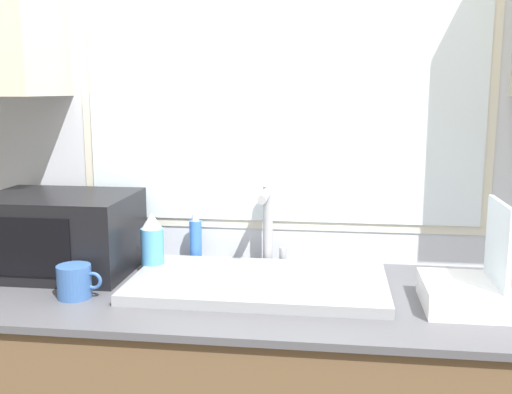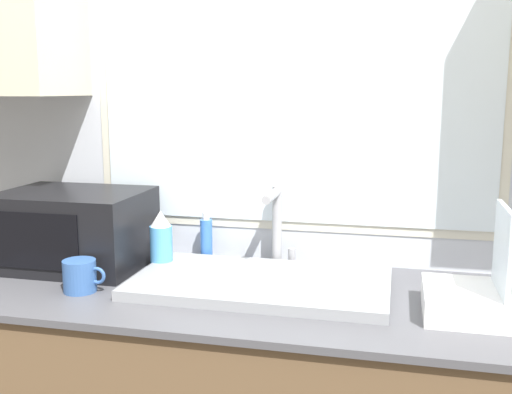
{
  "view_description": "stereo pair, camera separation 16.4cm",
  "coord_description": "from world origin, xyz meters",
  "px_view_note": "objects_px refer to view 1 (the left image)",
  "views": [
    {
      "loc": [
        0.18,
        -1.31,
        1.49
      ],
      "look_at": [
        -0.03,
        0.29,
        1.2
      ],
      "focal_mm": 42.0,
      "sensor_mm": 36.0,
      "label": 1
    },
    {
      "loc": [
        0.34,
        -1.28,
        1.49
      ],
      "look_at": [
        -0.03,
        0.29,
        1.2
      ],
      "focal_mm": 42.0,
      "sensor_mm": 36.0,
      "label": 2
    }
  ],
  "objects_px": {
    "faucet": "(268,220)",
    "soap_bottle": "(196,240)",
    "dish_rack": "(500,290)",
    "spray_bottle": "(152,244)",
    "microwave": "(60,233)",
    "mug_near_sink": "(75,281)"
  },
  "relations": [
    {
      "from": "soap_bottle",
      "to": "mug_near_sink",
      "type": "xyz_separation_m",
      "value": [
        -0.25,
        -0.39,
        -0.03
      ]
    },
    {
      "from": "faucet",
      "to": "microwave",
      "type": "bearing_deg",
      "value": -168.78
    },
    {
      "from": "spray_bottle",
      "to": "mug_near_sink",
      "type": "height_order",
      "value": "spray_bottle"
    },
    {
      "from": "dish_rack",
      "to": "soap_bottle",
      "type": "bearing_deg",
      "value": 159.79
    },
    {
      "from": "mug_near_sink",
      "to": "spray_bottle",
      "type": "bearing_deg",
      "value": 60.15
    },
    {
      "from": "microwave",
      "to": "dish_rack",
      "type": "height_order",
      "value": "dish_rack"
    },
    {
      "from": "dish_rack",
      "to": "soap_bottle",
      "type": "xyz_separation_m",
      "value": [
        -0.89,
        0.33,
        0.02
      ]
    },
    {
      "from": "faucet",
      "to": "spray_bottle",
      "type": "relative_size",
      "value": 1.37
    },
    {
      "from": "dish_rack",
      "to": "spray_bottle",
      "type": "xyz_separation_m",
      "value": [
        -1.0,
        0.19,
        0.04
      ]
    },
    {
      "from": "microwave",
      "to": "dish_rack",
      "type": "bearing_deg",
      "value": -7.6
    },
    {
      "from": "dish_rack",
      "to": "soap_bottle",
      "type": "distance_m",
      "value": 0.95
    },
    {
      "from": "faucet",
      "to": "soap_bottle",
      "type": "relative_size",
      "value": 1.59
    },
    {
      "from": "faucet",
      "to": "dish_rack",
      "type": "height_order",
      "value": "dish_rack"
    },
    {
      "from": "mug_near_sink",
      "to": "faucet",
      "type": "bearing_deg",
      "value": 35.85
    },
    {
      "from": "dish_rack",
      "to": "spray_bottle",
      "type": "height_order",
      "value": "dish_rack"
    },
    {
      "from": "faucet",
      "to": "spray_bottle",
      "type": "height_order",
      "value": "faucet"
    },
    {
      "from": "spray_bottle",
      "to": "faucet",
      "type": "bearing_deg",
      "value": 16.97
    },
    {
      "from": "faucet",
      "to": "dish_rack",
      "type": "distance_m",
      "value": 0.72
    },
    {
      "from": "spray_bottle",
      "to": "soap_bottle",
      "type": "bearing_deg",
      "value": 51.75
    },
    {
      "from": "mug_near_sink",
      "to": "microwave",
      "type": "bearing_deg",
      "value": 122.77
    },
    {
      "from": "microwave",
      "to": "mug_near_sink",
      "type": "xyz_separation_m",
      "value": [
        0.15,
        -0.23,
        -0.08
      ]
    },
    {
      "from": "faucet",
      "to": "dish_rack",
      "type": "bearing_deg",
      "value": -25.02
    }
  ]
}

